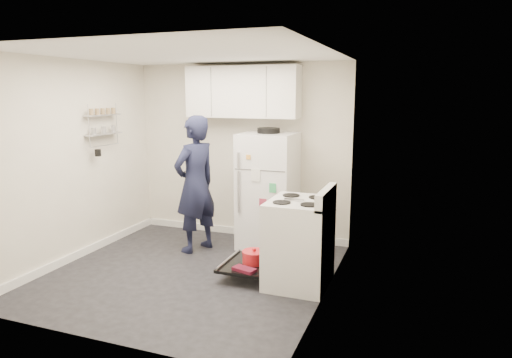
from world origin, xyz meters
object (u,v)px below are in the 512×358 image
at_px(open_oven_door, 251,261).
at_px(person, 195,184).
at_px(refrigerator, 268,190).
at_px(electric_range, 298,243).

xyz_separation_m(open_oven_door, person, (-1.01, 0.59, 0.72)).
relative_size(open_oven_door, refrigerator, 0.44).
bearing_deg(open_oven_door, refrigerator, 98.42).
relative_size(electric_range, refrigerator, 0.67).
xyz_separation_m(electric_range, open_oven_door, (-0.56, 0.01, -0.28)).
xyz_separation_m(open_oven_door, refrigerator, (-0.16, 1.09, 0.60)).
bearing_deg(person, open_oven_door, 80.68).
relative_size(refrigerator, person, 0.90).
distance_m(open_oven_door, person, 1.37).
bearing_deg(electric_range, refrigerator, 123.36).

